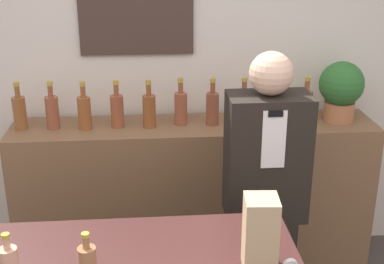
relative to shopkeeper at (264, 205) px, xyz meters
name	(u,v)px	position (x,y,z in m)	size (l,w,h in m)	color
back_wall	(167,61)	(-0.46, 0.94, 0.55)	(5.20, 0.09, 2.70)	silver
back_shelf	(194,198)	(-0.31, 0.66, -0.30)	(2.25, 0.43, 1.01)	brown
shopkeeper	(264,205)	(0.00, 0.00, 0.00)	(0.41, 0.26, 1.61)	black
potted_plant	(341,88)	(0.60, 0.67, 0.42)	(0.28, 0.28, 0.38)	#B27047
paper_bag	(260,234)	(-0.19, -0.77, 0.31)	(0.13, 0.13, 0.29)	tan
counter_bottle_1	(9,263)	(-1.09, -0.76, 0.23)	(0.07, 0.07, 0.19)	tan
counter_bottle_2	(88,262)	(-0.81, -0.78, 0.23)	(0.07, 0.07, 0.19)	#9B6541
shelf_bottle_0	(20,112)	(-1.35, 0.68, 0.32)	(0.08, 0.08, 0.29)	brown
shelf_bottle_1	(52,111)	(-1.16, 0.67, 0.32)	(0.08, 0.08, 0.29)	brown
shelf_bottle_2	(84,112)	(-0.97, 0.65, 0.32)	(0.08, 0.08, 0.29)	brown
shelf_bottle_3	(117,110)	(-0.77, 0.66, 0.32)	(0.08, 0.08, 0.29)	brown
shelf_bottle_4	(149,110)	(-0.58, 0.65, 0.32)	(0.08, 0.08, 0.29)	brown
shelf_bottle_5	(181,107)	(-0.39, 0.68, 0.32)	(0.08, 0.08, 0.29)	brown
shelf_bottle_6	(212,107)	(-0.20, 0.66, 0.32)	(0.08, 0.08, 0.29)	brown
shelf_bottle_7	(244,107)	(0.00, 0.66, 0.32)	(0.08, 0.08, 0.29)	brown
shelf_bottle_8	(275,106)	(0.19, 0.66, 0.32)	(0.08, 0.08, 0.29)	brown
shelf_bottle_9	(306,105)	(0.38, 0.65, 0.32)	(0.08, 0.08, 0.29)	brown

